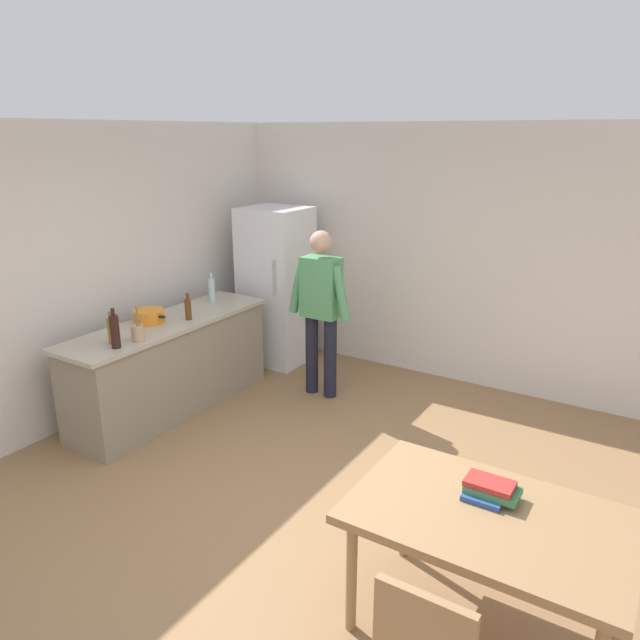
{
  "coord_description": "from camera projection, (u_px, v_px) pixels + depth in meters",
  "views": [
    {
      "loc": [
        2.03,
        -2.93,
        2.61
      ],
      "look_at": [
        -0.48,
        1.08,
        1.09
      ],
      "focal_mm": 33.23,
      "sensor_mm": 36.0,
      "label": 1
    }
  ],
  "objects": [
    {
      "name": "kitchen_counter",
      "position": [
        171.0,
        365.0,
        5.7
      ],
      "size": [
        0.64,
        2.2,
        0.9
      ],
      "color": "gray",
      "rests_on": "ground_plane"
    },
    {
      "name": "cooking_pot",
      "position": [
        149.0,
        316.0,
        5.51
      ],
      "size": [
        0.4,
        0.28,
        0.12
      ],
      "color": "orange",
      "rests_on": "kitchen_counter"
    },
    {
      "name": "utensil_jar",
      "position": [
        138.0,
        332.0,
        5.01
      ],
      "size": [
        0.11,
        0.11,
        0.32
      ],
      "color": "tan",
      "rests_on": "kitchen_counter"
    },
    {
      "name": "ground_plane",
      "position": [
        297.0,
        517.0,
        4.19
      ],
      "size": [
        14.0,
        14.0,
        0.0
      ],
      "primitive_type": "plane",
      "color": "#936D47"
    },
    {
      "name": "wall_back",
      "position": [
        456.0,
        257.0,
        6.2
      ],
      "size": [
        6.4,
        0.12,
        2.7
      ],
      "primitive_type": "cube",
      "color": "silver",
      "rests_on": "ground_plane"
    },
    {
      "name": "bottle_wine_dark",
      "position": [
        115.0,
        331.0,
        4.84
      ],
      "size": [
        0.08,
        0.08,
        0.34
      ],
      "color": "black",
      "rests_on": "kitchen_counter"
    },
    {
      "name": "book_stack",
      "position": [
        490.0,
        490.0,
        3.12
      ],
      "size": [
        0.28,
        0.2,
        0.1
      ],
      "color": "#284C8E",
      "rests_on": "dining_table"
    },
    {
      "name": "refrigerator",
      "position": [
        276.0,
        286.0,
        6.81
      ],
      "size": [
        0.7,
        0.67,
        1.8
      ],
      "color": "white",
      "rests_on": "ground_plane"
    },
    {
      "name": "dining_table",
      "position": [
        488.0,
        526.0,
        3.03
      ],
      "size": [
        1.4,
        0.9,
        0.75
      ],
      "color": "#9E754C",
      "rests_on": "ground_plane"
    },
    {
      "name": "bottle_oil_amber",
      "position": [
        111.0,
        330.0,
        4.95
      ],
      "size": [
        0.06,
        0.06,
        0.28
      ],
      "color": "#996619",
      "rests_on": "kitchen_counter"
    },
    {
      "name": "wall_left",
      "position": [
        65.0,
        279.0,
        5.25
      ],
      "size": [
        0.12,
        5.6,
        2.7
      ],
      "primitive_type": "cube",
      "color": "silver",
      "rests_on": "ground_plane"
    },
    {
      "name": "bottle_water_clear",
      "position": [
        212.0,
        290.0,
        6.18
      ],
      "size": [
        0.07,
        0.07,
        0.3
      ],
      "color": "silver",
      "rests_on": "kitchen_counter"
    },
    {
      "name": "person",
      "position": [
        321.0,
        303.0,
        5.86
      ],
      "size": [
        0.7,
        0.22,
        1.7
      ],
      "color": "#1E1E2D",
      "rests_on": "ground_plane"
    },
    {
      "name": "bottle_beer_brown",
      "position": [
        188.0,
        309.0,
        5.58
      ],
      "size": [
        0.06,
        0.06,
        0.26
      ],
      "color": "#5B3314",
      "rests_on": "kitchen_counter"
    }
  ]
}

